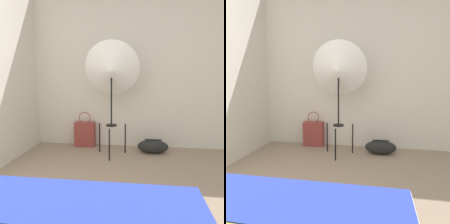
# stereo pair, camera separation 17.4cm
# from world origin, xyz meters

# --- Properties ---
(wall_back) EXTENTS (8.00, 0.05, 2.60)m
(wall_back) POSITION_xyz_m (0.00, 2.34, 1.30)
(wall_back) COLOR beige
(wall_back) RESTS_ON ground_plane
(photo_umbrella) EXTENTS (0.81, 0.44, 1.68)m
(photo_umbrella) POSITION_xyz_m (0.09, 1.84, 1.26)
(photo_umbrella) COLOR black
(photo_umbrella) RESTS_ON ground_plane
(tote_bag) EXTENTS (0.34, 0.15, 0.59)m
(tote_bag) POSITION_xyz_m (-0.41, 2.21, 0.21)
(tote_bag) COLOR brown
(tote_bag) RESTS_ON ground_plane
(duffel_bag) EXTENTS (0.47, 0.21, 0.22)m
(duffel_bag) POSITION_xyz_m (0.72, 1.99, 0.11)
(duffel_bag) COLOR black
(duffel_bag) RESTS_ON ground_plane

